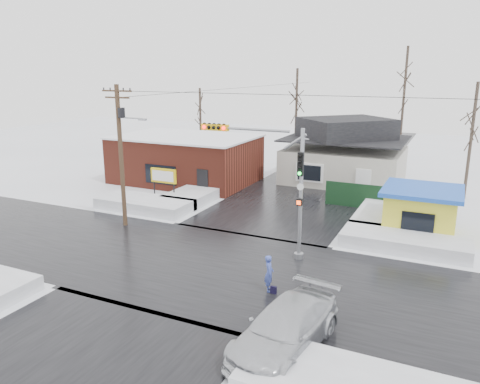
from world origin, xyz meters
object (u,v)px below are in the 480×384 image
at_px(marquee_sign, 164,177).
at_px(car, 285,329).
at_px(traffic_signal, 273,174).
at_px(pedestrian, 269,274).
at_px(utility_pole, 121,148).
at_px(kiosk, 421,211).

xyz_separation_m(marquee_sign, car, (15.21, -14.81, -1.09)).
bearing_deg(traffic_signal, car, -65.46).
height_order(pedestrian, car, pedestrian).
relative_size(marquee_sign, car, 0.44).
xyz_separation_m(utility_pole, car, (14.14, -8.81, -4.28)).
bearing_deg(utility_pole, traffic_signal, -2.95).
bearing_deg(car, utility_pole, 155.97).
distance_m(utility_pole, car, 17.20).
relative_size(utility_pole, marquee_sign, 3.53).
xyz_separation_m(marquee_sign, kiosk, (18.50, 0.50, -0.46)).
relative_size(utility_pole, kiosk, 1.96).
bearing_deg(utility_pole, marquee_sign, 100.13).
xyz_separation_m(kiosk, car, (-3.29, -15.31, -0.63)).
distance_m(utility_pole, kiosk, 18.95).
distance_m(pedestrian, car, 4.65).
xyz_separation_m(kiosk, pedestrian, (-5.54, -11.24, -0.60)).
height_order(traffic_signal, marquee_sign, traffic_signal).
relative_size(utility_pole, car, 1.56).
height_order(kiosk, car, kiosk).
relative_size(traffic_signal, utility_pole, 0.78).
bearing_deg(traffic_signal, utility_pole, 177.05).
relative_size(utility_pole, pedestrian, 5.23).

